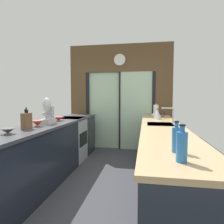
% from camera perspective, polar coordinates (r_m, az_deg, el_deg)
% --- Properties ---
extents(ground_plane, '(5.04, 7.60, 0.02)m').
position_cam_1_polar(ground_plane, '(3.55, -1.71, -18.11)').
color(ground_plane, '#38383D').
extents(back_wall_unit, '(2.64, 0.12, 2.70)m').
position_cam_1_polar(back_wall_unit, '(5.06, 2.31, 6.31)').
color(back_wall_unit, brown).
rests_on(back_wall_unit, ground_plane).
extents(left_counter_run, '(0.62, 3.80, 0.92)m').
position_cam_1_polar(left_counter_run, '(3.28, -19.56, -11.45)').
color(left_counter_run, '#1E232D').
rests_on(left_counter_run, ground_plane).
extents(right_counter_run, '(0.62, 3.80, 0.92)m').
position_cam_1_polar(right_counter_run, '(3.06, 14.46, -12.53)').
color(right_counter_run, '#1E232D').
rests_on(right_counter_run, ground_plane).
extents(sink_faucet, '(0.19, 0.02, 0.26)m').
position_cam_1_polar(sink_faucet, '(3.20, 16.92, -0.31)').
color(sink_faucet, '#B7BABC').
rests_on(sink_faucet, right_counter_run).
extents(oven_range, '(0.60, 0.60, 0.92)m').
position_cam_1_polar(oven_range, '(4.26, -12.11, -7.83)').
color(oven_range, '#B7BABC').
rests_on(oven_range, ground_plane).
extents(mixing_bowl_near, '(0.16, 0.16, 0.07)m').
position_cam_1_polar(mixing_bowl_near, '(2.53, -28.22, -4.93)').
color(mixing_bowl_near, '#514C47').
rests_on(mixing_bowl_near, left_counter_run).
extents(mixing_bowl_mid, '(0.17, 0.17, 0.09)m').
position_cam_1_polar(mixing_bowl_mid, '(3.03, -21.04, -3.10)').
color(mixing_bowl_mid, '#BC4C38').
rests_on(mixing_bowl_mid, left_counter_run).
extents(mixing_bowl_far, '(0.20, 0.20, 0.07)m').
position_cam_1_polar(mixing_bowl_far, '(3.65, -15.40, -1.89)').
color(mixing_bowl_far, '#BC4C38').
rests_on(mixing_bowl_far, left_counter_run).
extents(knife_block, '(0.08, 0.14, 0.29)m').
position_cam_1_polar(knife_block, '(2.81, -23.76, -2.41)').
color(knife_block, brown).
rests_on(knife_block, left_counter_run).
extents(stand_mixer, '(0.17, 0.27, 0.42)m').
position_cam_1_polar(stand_mixer, '(3.28, -18.41, -0.49)').
color(stand_mixer, '#B7BABC').
rests_on(stand_mixer, left_counter_run).
extents(kettle, '(0.25, 0.17, 0.21)m').
position_cam_1_polar(kettle, '(3.85, 13.24, -0.72)').
color(kettle, '#B7BABC').
rests_on(kettle, right_counter_run).
extents(soap_bottle_near, '(0.07, 0.07, 0.25)m').
position_cam_1_polar(soap_bottle_near, '(1.35, 19.78, -9.35)').
color(soap_bottle_near, '#286BB7').
rests_on(soap_bottle_near, right_counter_run).
extents(soap_bottle_far, '(0.07, 0.07, 0.24)m').
position_cam_1_polar(soap_bottle_far, '(1.57, 18.32, -7.53)').
color(soap_bottle_far, '#286BB7').
rests_on(soap_bottle_far, right_counter_run).
extents(paper_towel_roll, '(0.13, 0.13, 0.29)m').
position_cam_1_polar(paper_towel_roll, '(4.48, 12.73, 0.40)').
color(paper_towel_roll, '#B7BABC').
rests_on(paper_towel_roll, right_counter_run).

